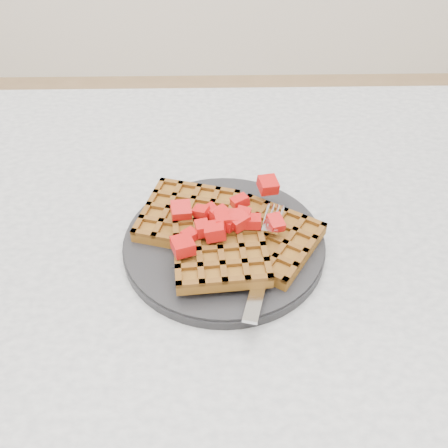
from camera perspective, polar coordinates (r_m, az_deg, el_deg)
table at (r=0.73m, az=9.08°, el=-7.64°), size 1.20×0.80×0.75m
plate at (r=0.62m, az=0.00°, el=-2.19°), size 0.25×0.25×0.02m
waffles at (r=0.60m, az=0.02°, el=-1.14°), size 0.24×0.20×0.03m
strawberry_pile at (r=0.59m, az=0.00°, el=1.01°), size 0.15×0.15×0.02m
fork at (r=0.58m, az=4.75°, el=-3.88°), size 0.07×0.18×0.02m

